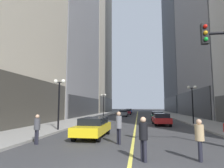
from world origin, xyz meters
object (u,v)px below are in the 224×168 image
at_px(car_blue, 129,111).
at_px(pedestrian_in_black_coat, 143,135).
at_px(street_lamp_left_near, 59,93).
at_px(car_grey, 123,113).
at_px(pedestrian_in_tan_trench, 200,137).
at_px(street_lamp_right_mid, 192,96).
at_px(street_lamp_left_far, 103,100).
at_px(car_maroon, 127,112).
at_px(car_red, 161,119).
at_px(car_green, 157,116).
at_px(pedestrian_in_grey_suit, 119,125).
at_px(pedestrian_with_orange_bag, 37,127).
at_px(car_yellow, 93,127).

xyz_separation_m(car_blue, pedestrian_in_black_coat, (2.99, -48.88, 0.28)).
bearing_deg(street_lamp_left_near, car_grey, 81.56).
distance_m(pedestrian_in_tan_trench, street_lamp_right_mid, 15.41).
relative_size(car_grey, street_lamp_left_far, 0.98).
xyz_separation_m(car_maroon, pedestrian_in_tan_trench, (5.08, -39.92, 0.22)).
bearing_deg(car_red, car_green, 88.27).
bearing_deg(car_blue, pedestrian_in_grey_suit, -87.86).
relative_size(car_grey, pedestrian_in_tan_trench, 2.68).
height_order(pedestrian_with_orange_bag, street_lamp_right_mid, street_lamp_right_mid).
distance_m(car_maroon, street_lamp_right_mid, 26.75).
bearing_deg(street_lamp_right_mid, car_yellow, -133.43).
xyz_separation_m(pedestrian_in_tan_trench, street_lamp_right_mid, (3.70, 14.78, 2.32)).
height_order(car_maroon, pedestrian_in_tan_trench, pedestrian_in_tan_trench).
xyz_separation_m(car_yellow, car_maroon, (0.38, 34.82, -0.00)).
height_order(car_blue, street_lamp_right_mid, street_lamp_right_mid).
bearing_deg(pedestrian_in_tan_trench, street_lamp_left_near, 139.87).
distance_m(car_red, car_maroon, 26.16).
bearing_deg(car_green, car_yellow, -110.23).
bearing_deg(car_yellow, street_lamp_right_mid, 46.57).
relative_size(car_yellow, car_green, 1.13).
bearing_deg(car_yellow, street_lamp_left_near, 144.70).
bearing_deg(car_grey, pedestrian_in_black_coat, -84.06).
relative_size(car_blue, pedestrian_with_orange_bag, 2.59).
bearing_deg(car_green, street_lamp_right_mid, -60.89).
xyz_separation_m(pedestrian_in_black_coat, street_lamp_left_far, (-6.92, 29.25, 2.26)).
xyz_separation_m(car_grey, street_lamp_right_mid, (9.22, -17.01, 2.54)).
height_order(car_yellow, car_blue, same).
height_order(car_maroon, street_lamp_left_near, street_lamp_left_near).
distance_m(car_green, car_grey, 12.42).
bearing_deg(street_lamp_left_far, street_lamp_left_near, -90.00).
distance_m(pedestrian_in_grey_suit, street_lamp_right_mid, 14.07).
xyz_separation_m(car_red, street_lamp_left_near, (-9.23, -6.62, 2.54)).
distance_m(car_yellow, car_blue, 43.45).
relative_size(car_red, car_grey, 0.99).
distance_m(pedestrian_in_black_coat, street_lamp_left_near, 10.82).
xyz_separation_m(pedestrian_with_orange_bag, street_lamp_left_far, (-1.08, 26.66, 2.30)).
bearing_deg(car_red, pedestrian_in_black_coat, -98.99).
bearing_deg(car_blue, car_yellow, -90.39).
distance_m(car_red, car_blue, 34.66).
bearing_deg(car_maroon, street_lamp_right_mid, -70.73).
bearing_deg(pedestrian_with_orange_bag, car_grey, 85.15).
bearing_deg(street_lamp_right_mid, car_red, -172.16).
bearing_deg(car_maroon, pedestrian_in_grey_suit, -87.49).
bearing_deg(street_lamp_left_near, pedestrian_with_orange_bag, -78.75).
relative_size(car_yellow, pedestrian_in_tan_trench, 2.85).
relative_size(street_lamp_left_near, street_lamp_left_far, 1.00).
xyz_separation_m(car_yellow, pedestrian_in_black_coat, (3.29, -5.43, 0.27)).
bearing_deg(street_lamp_right_mid, car_green, 119.11).
bearing_deg(pedestrian_in_black_coat, car_green, 83.24).
height_order(car_grey, car_maroon, same).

